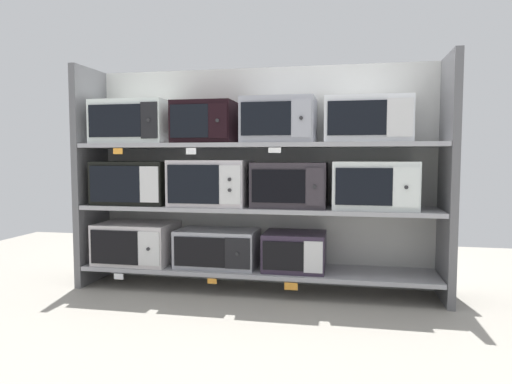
{
  "coord_description": "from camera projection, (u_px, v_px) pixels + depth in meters",
  "views": [
    {
      "loc": [
        0.64,
        -3.2,
        0.95
      ],
      "look_at": [
        0.0,
        0.0,
        0.71
      ],
      "focal_mm": 32.56,
      "sensor_mm": 36.0,
      "label": 1
    }
  ],
  "objects": [
    {
      "name": "ground",
      "position": [
        218.0,
        347.0,
        2.35
      ],
      "size": [
        6.49,
        6.0,
        0.02
      ],
      "primitive_type": "cube",
      "color": "gray"
    },
    {
      "name": "back_panel",
      "position": [
        262.0,
        176.0,
        3.5
      ],
      "size": [
        2.69,
        0.04,
        1.61
      ],
      "primitive_type": "cube",
      "color": "#B2B2AD",
      "rests_on": "ground"
    },
    {
      "name": "upright_left",
      "position": [
        91.0,
        176.0,
        3.51
      ],
      "size": [
        0.05,
        0.44,
        1.61
      ],
      "primitive_type": "cube",
      "color": "#5B5B5E",
      "rests_on": "ground"
    },
    {
      "name": "upright_right",
      "position": [
        448.0,
        180.0,
        3.02
      ],
      "size": [
        0.05,
        0.44,
        1.61
      ],
      "primitive_type": "cube",
      "color": "#5B5B5E",
      "rests_on": "ground"
    },
    {
      "name": "shelf_0",
      "position": [
        256.0,
        270.0,
        3.32
      ],
      "size": [
        2.49,
        0.44,
        0.03
      ],
      "primitive_type": "cube",
      "color": "#99999E",
      "rests_on": "ground"
    },
    {
      "name": "microwave_0",
      "position": [
        137.0,
        242.0,
        3.48
      ],
      "size": [
        0.55,
        0.43,
        0.3
      ],
      "color": "#BEB7B8",
      "rests_on": "shelf_0"
    },
    {
      "name": "microwave_1",
      "position": [
        217.0,
        248.0,
        3.36
      ],
      "size": [
        0.58,
        0.35,
        0.27
      ],
      "color": "#9EA0A8",
      "rests_on": "shelf_0"
    },
    {
      "name": "microwave_2",
      "position": [
        295.0,
        251.0,
        3.25
      ],
      "size": [
        0.42,
        0.36,
        0.26
      ],
      "color": "#312639",
      "rests_on": "shelf_0"
    },
    {
      "name": "price_tag_0",
      "position": [
        119.0,
        276.0,
        3.29
      ],
      "size": [
        0.07,
        0.0,
        0.04
      ],
      "primitive_type": "cube",
      "color": "white"
    },
    {
      "name": "price_tag_1",
      "position": [
        212.0,
        281.0,
        3.15
      ],
      "size": [
        0.07,
        0.0,
        0.04
      ],
      "primitive_type": "cube",
      "color": "orange"
    },
    {
      "name": "price_tag_2",
      "position": [
        291.0,
        286.0,
        3.05
      ],
      "size": [
        0.09,
        0.0,
        0.05
      ],
      "primitive_type": "cube",
      "color": "orange"
    },
    {
      "name": "shelf_1",
      "position": [
        256.0,
        208.0,
        3.28
      ],
      "size": [
        2.49,
        0.44,
        0.03
      ],
      "primitive_type": "cube",
      "color": "#99999E"
    },
    {
      "name": "microwave_3",
      "position": [
        136.0,
        183.0,
        3.44
      ],
      "size": [
        0.55,
        0.4,
        0.31
      ],
      "color": "black",
      "rests_on": "shelf_1"
    },
    {
      "name": "microwave_4",
      "position": [
        212.0,
        183.0,
        3.33
      ],
      "size": [
        0.55,
        0.43,
        0.32
      ],
      "color": "#BAB3B8",
      "rests_on": "shelf_1"
    },
    {
      "name": "microwave_5",
      "position": [
        290.0,
        185.0,
        3.22
      ],
      "size": [
        0.51,
        0.38,
        0.31
      ],
      "color": "#312C32",
      "rests_on": "shelf_1"
    },
    {
      "name": "microwave_6",
      "position": [
        374.0,
        185.0,
        3.11
      ],
      "size": [
        0.55,
        0.38,
        0.32
      ],
      "color": "silver",
      "rests_on": "shelf_1"
    },
    {
      "name": "shelf_2",
      "position": [
        256.0,
        145.0,
        3.25
      ],
      "size": [
        2.49,
        0.44,
        0.03
      ],
      "primitive_type": "cube",
      "color": "#99999E"
    },
    {
      "name": "microwave_7",
      "position": [
        134.0,
        123.0,
        3.41
      ],
      "size": [
        0.55,
        0.4,
        0.31
      ],
      "color": "silver",
      "rests_on": "shelf_2"
    },
    {
      "name": "microwave_8",
      "position": [
        206.0,
        123.0,
        3.3
      ],
      "size": [
        0.42,
        0.4,
        0.29
      ],
      "color": "black",
      "rests_on": "shelf_2"
    },
    {
      "name": "microwave_9",
      "position": [
        279.0,
        121.0,
        3.2
      ],
      "size": [
        0.49,
        0.42,
        0.31
      ],
      "color": "#9B9DA7",
      "rests_on": "shelf_2"
    },
    {
      "name": "microwave_10",
      "position": [
        368.0,
        120.0,
        3.09
      ],
      "size": [
        0.56,
        0.38,
        0.3
      ],
      "color": "silver",
      "rests_on": "shelf_2"
    },
    {
      "name": "price_tag_3",
      "position": [
        118.0,
        151.0,
        3.22
      ],
      "size": [
        0.07,
        0.0,
        0.04
      ],
      "primitive_type": "cube",
      "color": "orange"
    },
    {
      "name": "price_tag_4",
      "position": [
        191.0,
        151.0,
        3.11
      ],
      "size": [
        0.07,
        0.0,
        0.04
      ],
      "primitive_type": "cube",
      "color": "white"
    },
    {
      "name": "price_tag_5",
      "position": [
        275.0,
        150.0,
        3.0
      ],
      "size": [
        0.08,
        0.0,
        0.03
      ],
      "primitive_type": "cube",
      "color": "white"
    }
  ]
}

